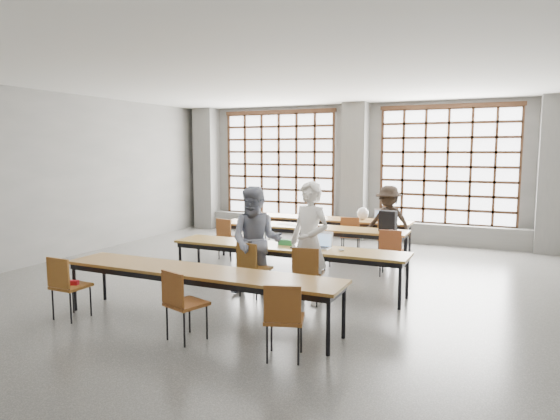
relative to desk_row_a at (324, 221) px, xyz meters
The scene contains 39 objects.
floor 3.68m from the desk_row_a, 86.01° to the right, with size 11.00×11.00×0.00m, color #4A4A47.
ceiling 4.59m from the desk_row_a, 86.01° to the right, with size 11.00×11.00×0.00m, color silver.
wall_back 2.20m from the desk_row_a, 82.44° to the left, with size 10.00×10.00×0.00m, color #5F5F5D.
wall_left 6.06m from the desk_row_a, 142.79° to the right, with size 11.00×11.00×0.00m, color #5F5F5D.
column_left 4.67m from the desk_row_a, 159.20° to the left, with size 0.60×0.55×3.50m, color #5A5A57.
column_mid 1.96m from the desk_row_a, 81.14° to the left, with size 0.60×0.55×3.50m, color #5A5A57.
column_right 5.13m from the desk_row_a, 18.76° to the left, with size 0.60×0.55×3.50m, color #5A5A57.
window_left 2.97m from the desk_row_a, 137.76° to the left, with size 3.32×0.12×3.00m.
window_right 3.33m from the desk_row_a, 35.96° to the left, with size 3.32×0.12×3.00m.
sill_ledge 1.76m from the desk_row_a, 81.56° to the left, with size 9.80×0.35×0.50m, color #5A5A57.
desk_row_a is the anchor object (origin of this frame).
desk_row_b 1.35m from the desk_row_a, 83.08° to the right, with size 4.00×0.70×0.73m.
desk_row_c 3.57m from the desk_row_a, 80.64° to the right, with size 4.00×0.70×0.73m.
desk_row_d 5.51m from the desk_row_a, 88.19° to the right, with size 4.00×0.70×0.73m.
chair_back_left 1.52m from the desk_row_a, 155.60° to the right, with size 0.50×0.50×0.88m.
chair_back_mid 1.04m from the desk_row_a, 37.65° to the right, with size 0.49×0.49×0.88m.
chair_back_right 1.74m from the desk_row_a, 21.26° to the right, with size 0.49×0.49×0.88m.
chair_mid_left 2.45m from the desk_row_a, 126.43° to the right, with size 0.50×0.50×0.88m.
chair_mid_centre 2.06m from the desk_row_a, 73.98° to the right, with size 0.44×0.44×0.88m.
chair_mid_right 2.79m from the desk_row_a, 45.01° to the right, with size 0.46×0.46×0.88m.
chair_front_left 4.16m from the desk_row_a, 86.37° to the right, with size 0.50×0.50×0.88m.
chair_front_right 4.32m from the desk_row_a, 73.97° to the right, with size 0.48×0.48×0.88m.
chair_near_left 6.32m from the desk_row_a, 103.99° to the right, with size 0.43×0.44×0.88m.
chair_near_mid 6.14m from the desk_row_a, 86.73° to the right, with size 0.53×0.53×0.88m.
chair_near_right 6.36m from the desk_row_a, 74.52° to the right, with size 0.53×0.53×0.88m.
student_male 4.20m from the desk_row_a, 73.64° to the right, with size 0.67×0.44×1.84m, color white.
student_female 4.04m from the desk_row_a, 86.01° to the right, with size 0.84×0.66×1.74m, color #19254D.
student_back 1.68m from the desk_row_a, 17.35° to the right, with size 1.01×0.58×1.56m, color black.
laptop_front 3.60m from the desk_row_a, 71.65° to the right, with size 0.37×0.31×0.26m.
laptop_back 1.34m from the desk_row_a, ahead, with size 0.43×0.39×0.26m.
mouse 3.86m from the desk_row_a, 66.62° to the right, with size 0.10×0.06×0.04m, color silver.
green_box 3.48m from the desk_row_a, 81.24° to the right, with size 0.25×0.09×0.09m, color #287B39.
phone 3.70m from the desk_row_a, 78.14° to the right, with size 0.13×0.06×0.01m, color black.
paper_sheet_a 1.37m from the desk_row_a, 108.68° to the right, with size 0.30×0.21×0.00m, color white.
paper_sheet_b 1.40m from the desk_row_a, 95.62° to the right, with size 0.30×0.21×0.00m, color white.
paper_sheet_c 1.37m from the desk_row_a, 78.92° to the right, with size 0.30×0.21×0.00m, color silver.
backpack 2.20m from the desk_row_a, 36.25° to the right, with size 0.32×0.20×0.40m, color black.
plastic_bag 0.93m from the desk_row_a, ahead, with size 0.26×0.21×0.29m, color white.
red_pouch 6.25m from the desk_row_a, 104.15° to the right, with size 0.20×0.08×0.06m, color #AF1520.
Camera 1 is at (3.58, -7.31, 2.30)m, focal length 32.00 mm.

